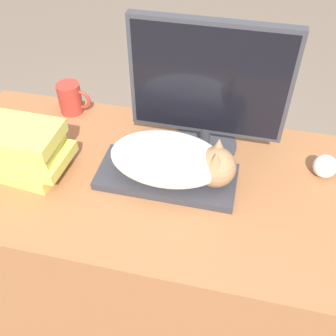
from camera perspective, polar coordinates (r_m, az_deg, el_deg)
desk at (r=1.43m, az=0.37°, el=-11.87°), size 1.44×0.64×0.72m
keyboard at (r=1.14m, az=-0.17°, el=-1.26°), size 0.40×0.18×0.02m
cat at (r=1.08m, az=1.05°, el=1.20°), size 0.35×0.20×0.13m
monitor at (r=1.13m, az=5.90°, el=11.47°), size 0.45×0.20×0.41m
coffee_mug at (r=1.41m, az=-13.91°, el=9.80°), size 0.12×0.08×0.11m
baseball at (r=1.22m, az=21.82°, el=0.24°), size 0.07×0.07×0.07m
book_stack at (r=1.19m, az=-19.90°, el=2.50°), size 0.23×0.18×0.16m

